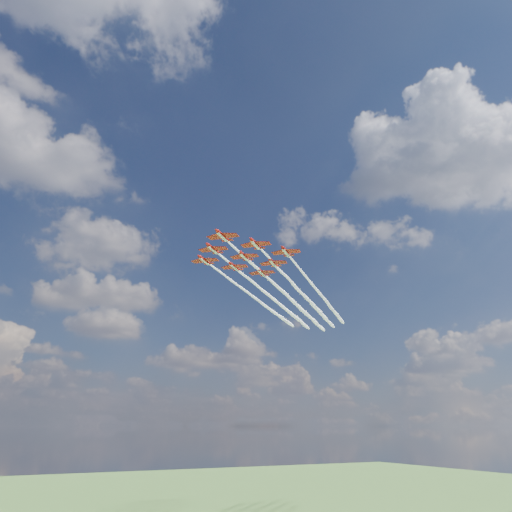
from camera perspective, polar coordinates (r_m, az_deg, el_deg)
The scene contains 9 objects.
jet_lead at distance 192.40m, azimuth 2.81°, elevation -3.88°, with size 90.46×91.68×2.49m.
jet_row2_port at distance 199.38m, azimuth 5.35°, elevation -4.36°, with size 90.46×91.68×2.49m.
jet_row2_starb at distance 202.59m, azimuth 1.67°, elevation -4.67°, with size 90.46×91.68×2.49m.
jet_row3_port at distance 206.75m, azimuth 7.72°, elevation -4.79°, with size 90.46×91.68×2.49m.
jet_row3_centre at distance 209.42m, azimuth 4.13°, elevation -5.10°, with size 90.46×91.68×2.49m.
jet_row3_starb at distance 212.89m, azimuth 0.64°, elevation -5.37°, with size 90.46×91.68×2.49m.
jet_row4_port at distance 216.62m, azimuth 6.43°, elevation -5.49°, with size 90.46×91.68×2.49m.
jet_row4_starb at distance 219.58m, azimuth 3.02°, elevation -5.77°, with size 90.46×91.68×2.49m.
jet_tail at distance 226.62m, azimuth 5.26°, elevation -6.13°, with size 90.46×91.68×2.49m.
Camera 1 is at (-60.32, -136.98, 34.48)m, focal length 35.00 mm.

